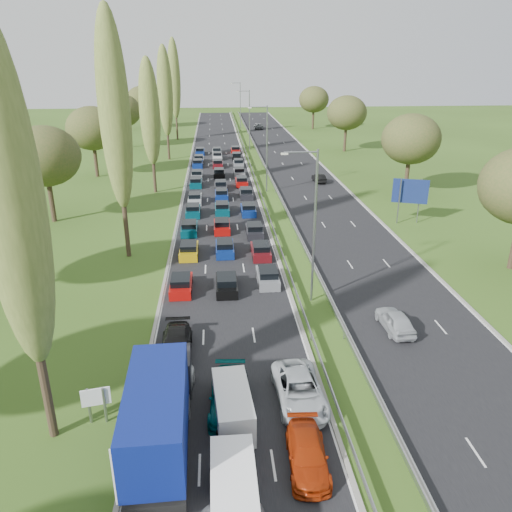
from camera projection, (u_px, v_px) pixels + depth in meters
name	position (u px, v px, depth m)	size (l,w,h in m)	color
ground	(265.00, 188.00, 74.09)	(260.00, 260.00, 0.00)	#314C17
near_carriageway	(219.00, 185.00, 75.89)	(10.50, 215.00, 0.04)	black
far_carriageway	(307.00, 183.00, 76.92)	(10.50, 215.00, 0.04)	black
central_reservation	(264.00, 181.00, 76.20)	(2.36, 215.00, 0.32)	gray
lamp_columns	(267.00, 150.00, 70.02)	(0.18, 140.18, 12.00)	gray
poplar_row	(138.00, 110.00, 57.33)	(2.80, 127.80, 22.44)	#2D2116
woodland_left	(35.00, 162.00, 53.13)	(8.00, 166.00, 11.10)	#2D2116
woodland_right	(437.00, 150.00, 60.39)	(8.00, 153.00, 11.10)	#2D2116
traffic_queue_fill	(220.00, 190.00, 71.35)	(9.06, 68.50, 0.80)	#A50C0A
near_car_2	(171.00, 392.00, 27.75)	(2.31, 5.02, 1.39)	silver
near_car_3	(176.00, 344.00, 32.41)	(2.00, 4.91, 1.43)	black
near_car_7	(229.00, 396.00, 27.32)	(2.11, 5.18, 1.50)	#055455
near_car_10	(300.00, 390.00, 27.79)	(2.55, 5.54, 1.54)	#B7BDC1
near_car_11	(307.00, 454.00, 23.46)	(1.84, 4.52, 1.31)	#A42B0A
far_car_0	(395.00, 320.00, 35.26)	(1.73, 4.30, 1.47)	#A3A8AD
far_car_1	(319.00, 178.00, 77.32)	(1.38, 3.95, 1.30)	black
far_car_2	(259.00, 126.00, 135.79)	(2.35, 5.10, 1.42)	gray
blue_lorry	(160.00, 410.00, 24.21)	(2.72, 9.80, 4.14)	black
white_van_front	(234.00, 489.00, 21.17)	(1.91, 4.87, 1.96)	white
white_van_rear	(233.00, 403.00, 26.46)	(1.83, 4.68, 1.88)	white
info_sign	(96.00, 401.00, 26.04)	(1.49, 0.40, 2.10)	gray
direction_sign	(410.00, 193.00, 57.19)	(3.80, 1.45, 5.20)	gray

